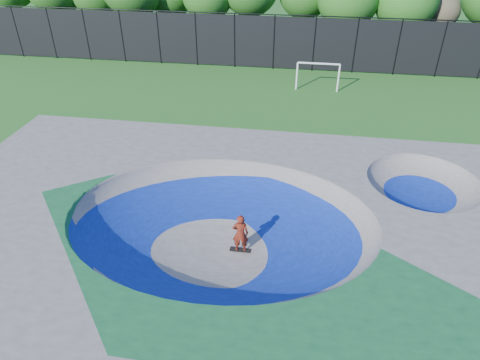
# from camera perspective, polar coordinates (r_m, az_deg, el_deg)

# --- Properties ---
(ground) EXTENTS (120.00, 120.00, 0.00)m
(ground) POSITION_cam_1_polar(r_m,az_deg,el_deg) (15.96, -2.43, -9.03)
(ground) COLOR #205B19
(ground) RESTS_ON ground
(skate_deck) EXTENTS (22.00, 14.00, 1.50)m
(skate_deck) POSITION_cam_1_polar(r_m,az_deg,el_deg) (15.47, -2.49, -6.96)
(skate_deck) COLOR gray
(skate_deck) RESTS_ON ground
(skater) EXTENTS (0.61, 0.43, 1.60)m
(skater) POSITION_cam_1_polar(r_m,az_deg,el_deg) (15.32, 0.06, -7.16)
(skater) COLOR red
(skater) RESTS_ON ground
(skateboard) EXTENTS (0.79, 0.24, 0.05)m
(skateboard) POSITION_cam_1_polar(r_m,az_deg,el_deg) (15.82, 0.05, -9.32)
(skateboard) COLOR black
(skateboard) RESTS_ON ground
(soccer_goal) EXTENTS (2.90, 0.12, 1.91)m
(soccer_goal) POSITION_cam_1_polar(r_m,az_deg,el_deg) (29.98, 10.38, 14.06)
(soccer_goal) COLOR white
(soccer_goal) RESTS_ON ground
(fence) EXTENTS (48.09, 0.09, 4.04)m
(fence) POSITION_cam_1_polar(r_m,az_deg,el_deg) (33.86, 4.56, 17.95)
(fence) COLOR black
(fence) RESTS_ON ground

